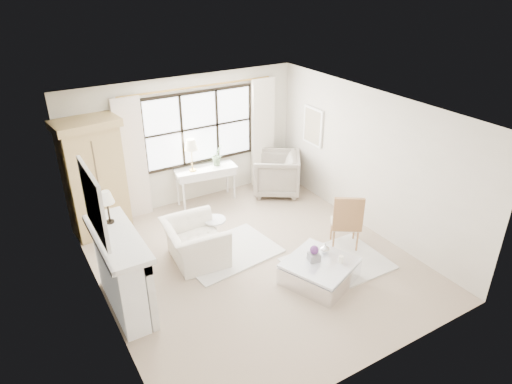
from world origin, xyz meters
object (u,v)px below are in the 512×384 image
console_table (206,185)px  coffee_table (319,272)px  armoire (94,177)px  club_armchair (195,242)px

console_table → coffee_table: size_ratio=1.04×
armoire → coffee_table: size_ratio=1.73×
console_table → club_armchair: 2.18m
console_table → coffee_table: 3.49m
armoire → club_armchair: 2.29m
armoire → coffee_table: bearing=-58.9°
armoire → console_table: 2.38m
club_armchair → coffee_table: (1.48, -1.58, -0.18)m
console_table → club_armchair: (-1.11, -1.88, -0.04)m
console_table → club_armchair: size_ratio=1.22×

